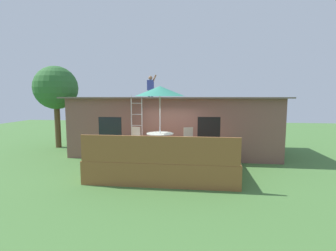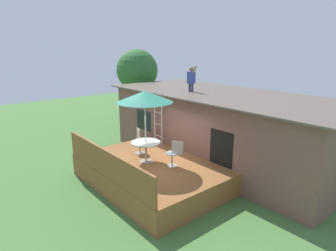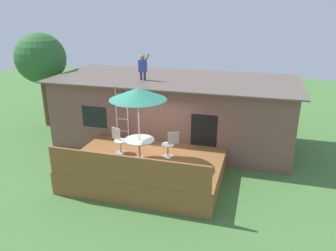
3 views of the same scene
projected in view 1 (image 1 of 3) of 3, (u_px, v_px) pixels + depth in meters
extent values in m
plane|color=#477538|center=(166.00, 171.00, 10.07)|extent=(40.00, 40.00, 0.00)
cube|color=brown|center=(174.00, 125.00, 13.46)|extent=(10.00, 4.00, 2.86)
cube|color=#66564C|center=(175.00, 98.00, 13.29)|extent=(10.50, 4.50, 0.06)
cube|color=black|center=(110.00, 127.00, 11.82)|extent=(1.10, 0.03, 0.90)
cube|color=black|center=(209.00, 139.00, 11.33)|extent=(1.00, 0.03, 2.00)
cube|color=brown|center=(166.00, 161.00, 10.02)|extent=(5.25, 3.80, 0.80)
cube|color=brown|center=(158.00, 150.00, 8.10)|extent=(5.15, 0.08, 0.90)
cylinder|color=#A59E8C|center=(160.00, 152.00, 9.82)|extent=(0.48, 0.48, 0.03)
cylinder|color=#A59E8C|center=(160.00, 143.00, 9.78)|extent=(0.07, 0.07, 0.71)
cylinder|color=#999E93|center=(160.00, 134.00, 9.74)|extent=(1.04, 1.04, 0.03)
cylinder|color=silver|center=(160.00, 121.00, 9.69)|extent=(0.04, 0.04, 2.40)
cone|color=#338C72|center=(160.00, 91.00, 9.56)|extent=(1.90, 1.90, 0.38)
cylinder|color=silver|center=(131.00, 120.00, 11.44)|extent=(0.04, 0.04, 2.20)
cylinder|color=silver|center=(142.00, 120.00, 11.38)|extent=(0.04, 0.04, 2.20)
cylinder|color=silver|center=(137.00, 136.00, 11.49)|extent=(0.48, 0.03, 0.03)
cylinder|color=silver|center=(137.00, 125.00, 11.44)|extent=(0.48, 0.03, 0.03)
cylinder|color=silver|center=(137.00, 114.00, 11.38)|extent=(0.48, 0.03, 0.03)
cylinder|color=silver|center=(136.00, 103.00, 11.32)|extent=(0.48, 0.03, 0.03)
cylinder|color=#33384C|center=(149.00, 94.00, 12.73)|extent=(0.10, 0.10, 0.34)
cylinder|color=#33384C|center=(152.00, 94.00, 12.71)|extent=(0.10, 0.10, 0.34)
cube|color=#384799|center=(150.00, 85.00, 12.67)|extent=(0.32, 0.20, 0.50)
sphere|color=#997051|center=(150.00, 78.00, 12.63)|extent=(0.20, 0.20, 0.20)
cylinder|color=#997051|center=(154.00, 79.00, 12.62)|extent=(0.26, 0.08, 0.44)
cylinder|color=#A59E8C|center=(140.00, 150.00, 10.25)|extent=(0.40, 0.40, 0.02)
cylinder|color=#A59E8C|center=(140.00, 144.00, 10.23)|extent=(0.06, 0.06, 0.44)
cylinder|color=silver|center=(140.00, 139.00, 10.20)|extent=(0.44, 0.44, 0.04)
cube|color=#A59E8C|center=(136.00, 132.00, 10.27)|extent=(0.39, 0.18, 0.44)
cylinder|color=#A59E8C|center=(184.00, 150.00, 10.17)|extent=(0.40, 0.40, 0.02)
cylinder|color=#A59E8C|center=(184.00, 145.00, 10.15)|extent=(0.06, 0.06, 0.44)
cylinder|color=silver|center=(184.00, 139.00, 10.12)|extent=(0.44, 0.44, 0.04)
cube|color=#A59E8C|center=(188.00, 133.00, 10.17)|extent=(0.37, 0.22, 0.44)
cylinder|color=brown|center=(58.00, 122.00, 14.66)|extent=(0.32, 0.32, 2.96)
sphere|color=#2D662D|center=(56.00, 88.00, 14.44)|extent=(2.45, 2.45, 2.45)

